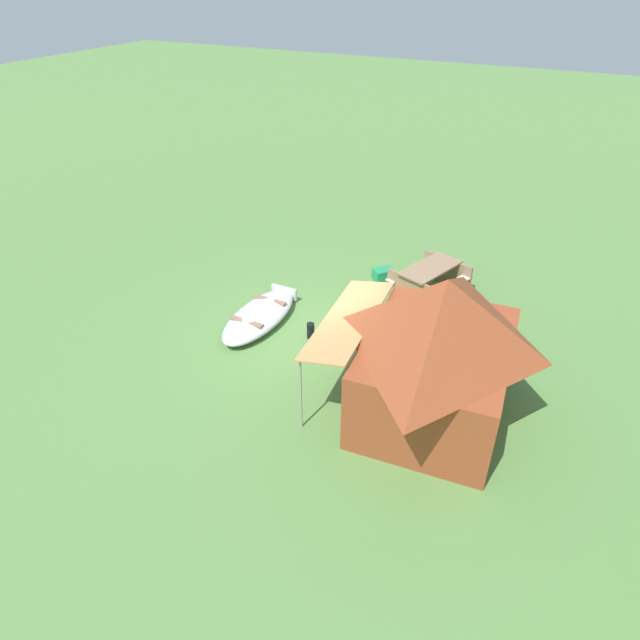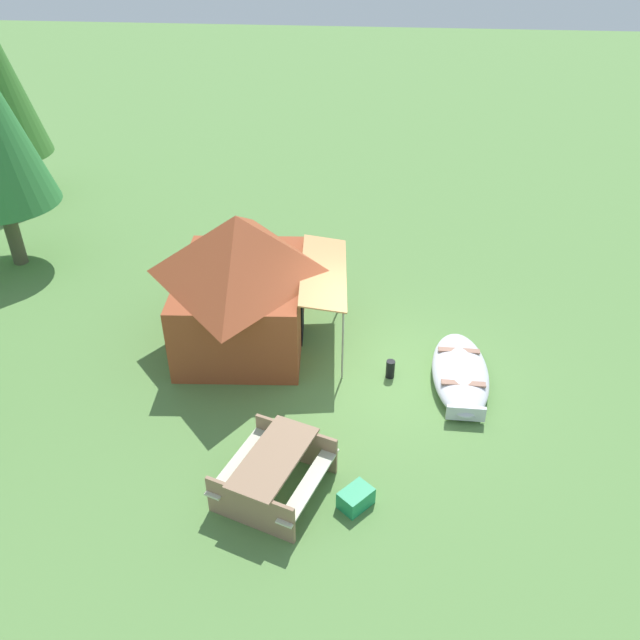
# 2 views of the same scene
# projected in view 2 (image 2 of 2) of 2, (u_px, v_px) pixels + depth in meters

# --- Properties ---
(ground_plane) EXTENTS (80.00, 80.00, 0.00)m
(ground_plane) POSITION_uv_depth(u_px,v_px,m) (382.00, 372.00, 12.86)
(ground_plane) COLOR #588442
(beached_rowboat) EXTENTS (2.62, 1.10, 0.39)m
(beached_rowboat) POSITION_uv_depth(u_px,v_px,m) (460.00, 373.00, 12.52)
(beached_rowboat) COLOR silver
(beached_rowboat) RESTS_ON ground_plane
(canvas_cabin_tent) EXTENTS (3.74, 3.75, 2.83)m
(canvas_cabin_tent) POSITION_uv_depth(u_px,v_px,m) (241.00, 277.00, 13.09)
(canvas_cabin_tent) COLOR #984325
(canvas_cabin_tent) RESTS_ON ground_plane
(picnic_table) EXTENTS (2.10, 1.96, 0.76)m
(picnic_table) POSITION_uv_depth(u_px,v_px,m) (274.00, 469.00, 10.06)
(picnic_table) COLOR #947256
(picnic_table) RESTS_ON ground_plane
(cooler_box) EXTENTS (0.63, 0.61, 0.31)m
(cooler_box) POSITION_uv_depth(u_px,v_px,m) (356.00, 498.00, 9.99)
(cooler_box) COLOR #229159
(cooler_box) RESTS_ON ground_plane
(fuel_can) EXTENTS (0.20, 0.20, 0.38)m
(fuel_can) POSITION_uv_depth(u_px,v_px,m) (390.00, 369.00, 12.65)
(fuel_can) COLOR black
(fuel_can) RESTS_ON ground_plane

